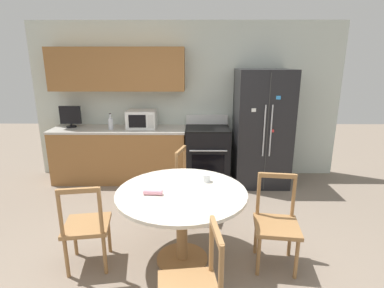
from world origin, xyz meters
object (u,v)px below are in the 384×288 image
at_px(microwave, 142,119).
at_px(dining_chair_right, 276,224).
at_px(countertop_tv, 70,116).
at_px(oven_range, 207,154).
at_px(candle_glass, 206,178).
at_px(refrigerator, 262,128).
at_px(counter_bottle, 111,123).
at_px(dining_chair_left, 86,226).
at_px(dining_chair_far, 193,185).

distance_m(microwave, dining_chair_right, 2.86).
bearing_deg(countertop_tv, oven_range, -2.63).
relative_size(microwave, dining_chair_right, 0.52).
bearing_deg(oven_range, countertop_tv, 177.37).
bearing_deg(oven_range, candle_glass, -92.68).
distance_m(refrigerator, candle_glass, 2.07).
bearing_deg(counter_bottle, oven_range, 2.11).
bearing_deg(countertop_tv, microwave, -1.74).
height_order(dining_chair_right, candle_glass, dining_chair_right).
height_order(microwave, candle_glass, microwave).
xyz_separation_m(countertop_tv, candle_glass, (2.18, -2.00, -0.29)).
xyz_separation_m(oven_range, counter_bottle, (-1.57, -0.06, 0.53)).
bearing_deg(dining_chair_right, counter_bottle, -37.23).
height_order(refrigerator, dining_chair_left, refrigerator).
xyz_separation_m(dining_chair_right, dining_chair_left, (-1.84, -0.06, 0.00)).
height_order(refrigerator, dining_chair_far, refrigerator).
height_order(counter_bottle, dining_chair_left, counter_bottle).
bearing_deg(dining_chair_left, oven_range, 51.75).
xyz_separation_m(counter_bottle, dining_chair_left, (0.31, -2.17, -0.56)).
xyz_separation_m(dining_chair_far, candle_glass, (0.14, -0.68, 0.36)).
xyz_separation_m(oven_range, candle_glass, (-0.09, -1.89, 0.33)).
height_order(counter_bottle, candle_glass, counter_bottle).
xyz_separation_m(countertop_tv, dining_chair_right, (2.86, -2.28, -0.65)).
distance_m(refrigerator, dining_chair_right, 2.18).
relative_size(dining_chair_right, dining_chair_far, 1.00).
height_order(oven_range, countertop_tv, countertop_tv).
height_order(dining_chair_right, dining_chair_far, same).
bearing_deg(microwave, dining_chair_right, -53.35).
distance_m(dining_chair_far, dining_chair_left, 1.44).
xyz_separation_m(microwave, dining_chair_far, (0.85, -1.28, -0.61)).
bearing_deg(refrigerator, counter_bottle, 179.88).
xyz_separation_m(dining_chair_right, dining_chair_far, (-0.82, 0.96, 0.00)).
relative_size(countertop_tv, dining_chair_right, 0.39).
bearing_deg(counter_bottle, dining_chair_left, -81.76).
bearing_deg(candle_glass, dining_chair_left, -163.89).
relative_size(oven_range, candle_glass, 12.79).
xyz_separation_m(microwave, candle_glass, (0.99, -1.96, -0.25)).
height_order(refrigerator, oven_range, refrigerator).
height_order(dining_chair_far, candle_glass, dining_chair_far).
xyz_separation_m(refrigerator, countertop_tv, (-3.14, 0.17, 0.16)).
relative_size(refrigerator, countertop_tv, 5.20).
bearing_deg(dining_chair_right, countertop_tv, -31.27).
xyz_separation_m(counter_bottle, candle_glass, (1.48, -1.83, -0.20)).
bearing_deg(dining_chair_far, dining_chair_left, -30.06).
relative_size(oven_range, dining_chair_right, 1.20).
distance_m(dining_chair_right, dining_chair_left, 1.84).
height_order(refrigerator, countertop_tv, refrigerator).
height_order(microwave, dining_chair_far, microwave).
relative_size(counter_bottle, candle_glass, 3.11).
height_order(microwave, countertop_tv, countertop_tv).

